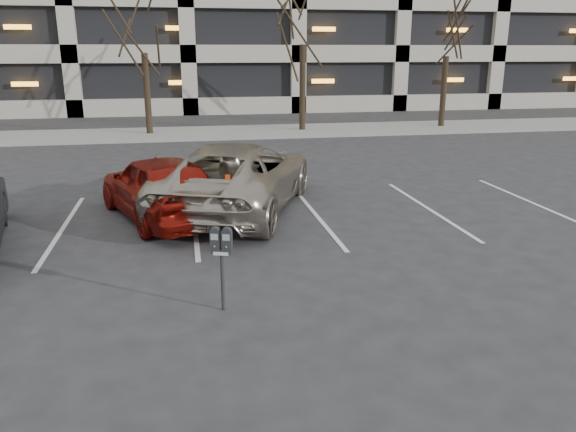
# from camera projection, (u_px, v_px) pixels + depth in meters

# --- Properties ---
(ground) EXTENTS (140.00, 140.00, 0.00)m
(ground) POSITION_uv_depth(u_px,v_px,m) (272.00, 252.00, 10.66)
(ground) COLOR #28282B
(ground) RESTS_ON ground
(sidewalk) EXTENTS (80.00, 4.00, 0.12)m
(sidewalk) POSITION_uv_depth(u_px,v_px,m) (217.00, 133.00, 25.73)
(sidewalk) COLOR gray
(sidewalk) RESTS_ON ground
(stall_lines) EXTENTS (16.90, 5.20, 0.00)m
(stall_lines) POSITION_uv_depth(u_px,v_px,m) (194.00, 221.00, 12.58)
(stall_lines) COLOR silver
(stall_lines) RESTS_ON ground
(tree_d) EXTENTS (3.35, 3.35, 7.60)m
(tree_d) POSITION_uv_depth(u_px,v_px,m) (450.00, 10.00, 26.14)
(tree_d) COLOR black
(tree_d) RESTS_ON ground
(parking_meter) EXTENTS (0.34, 0.21, 1.25)m
(parking_meter) POSITION_uv_depth(u_px,v_px,m) (221.00, 249.00, 8.01)
(parking_meter) COLOR black
(parking_meter) RESTS_ON ground
(suv_silver) EXTENTS (4.68, 6.42, 1.63)m
(suv_silver) POSITION_uv_depth(u_px,v_px,m) (237.00, 176.00, 13.33)
(suv_silver) COLOR #B3A999
(suv_silver) RESTS_ON ground
(car_red) EXTENTS (3.25, 4.76, 1.50)m
(car_red) POSITION_uv_depth(u_px,v_px,m) (161.00, 187.00, 12.55)
(car_red) COLOR maroon
(car_red) RESTS_ON ground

